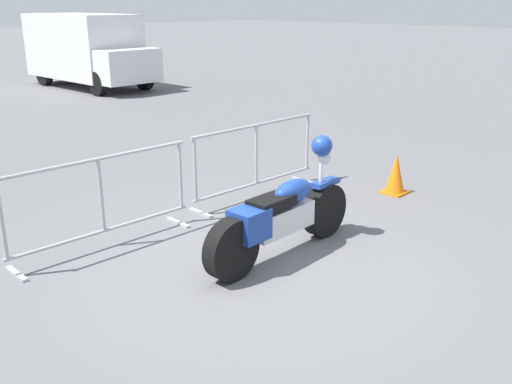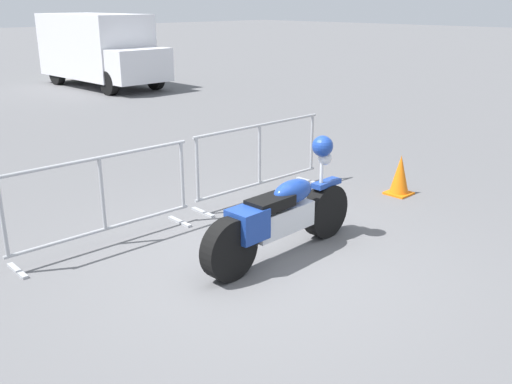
# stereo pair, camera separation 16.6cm
# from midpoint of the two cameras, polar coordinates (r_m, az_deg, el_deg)

# --- Properties ---
(ground_plane) EXTENTS (120.00, 120.00, 0.00)m
(ground_plane) POSITION_cam_midpoint_polar(r_m,az_deg,el_deg) (6.17, 0.02, -7.40)
(ground_plane) COLOR #5B5B5E
(motorcycle) EXTENTS (2.22, 0.33, 1.25)m
(motorcycle) POSITION_cam_midpoint_polar(r_m,az_deg,el_deg) (6.24, 1.87, -2.32)
(motorcycle) COLOR black
(motorcycle) RESTS_ON ground
(crowd_barrier_near) EXTENTS (2.31, 0.50, 1.07)m
(crowd_barrier_near) POSITION_cam_midpoint_polar(r_m,az_deg,el_deg) (6.67, -15.87, -0.91)
(crowd_barrier_near) COLOR #9EA0A5
(crowd_barrier_near) RESTS_ON ground
(crowd_barrier_far) EXTENTS (2.31, 0.50, 1.07)m
(crowd_barrier_far) POSITION_cam_midpoint_polar(r_m,az_deg,el_deg) (8.13, -0.57, 3.27)
(crowd_barrier_far) COLOR #9EA0A5
(crowd_barrier_far) RESTS_ON ground
(delivery_van) EXTENTS (2.07, 5.03, 2.31)m
(delivery_van) POSITION_cam_midpoint_polar(r_m,az_deg,el_deg) (19.86, -16.77, 13.59)
(delivery_van) COLOR silver
(delivery_van) RESTS_ON ground
(planter_island) EXTENTS (3.68, 3.68, 1.21)m
(planter_island) POSITION_cam_midpoint_polar(r_m,az_deg,el_deg) (23.51, -16.62, 12.01)
(planter_island) COLOR #ADA89E
(planter_island) RESTS_ON ground
(traffic_cone) EXTENTS (0.34, 0.34, 0.59)m
(traffic_cone) POSITION_cam_midpoint_polar(r_m,az_deg,el_deg) (8.58, 13.25, 1.73)
(traffic_cone) COLOR orange
(traffic_cone) RESTS_ON ground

